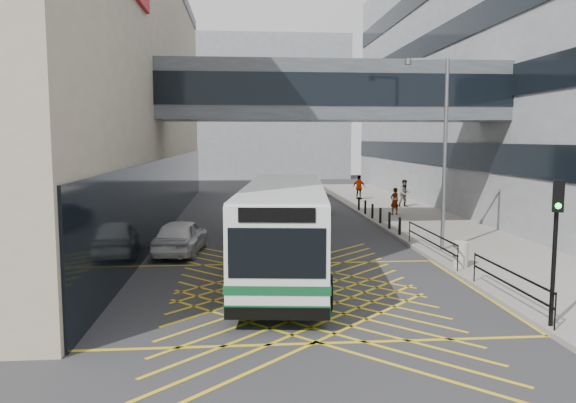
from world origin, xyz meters
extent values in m
plane|color=#333335|center=(0.00, 0.00, 0.00)|extent=(120.00, 120.00, 0.00)
cube|color=black|center=(-5.96, 16.00, 2.00)|extent=(0.10, 41.50, 4.00)
cube|color=black|center=(11.96, 24.00, 4.00)|extent=(0.10, 43.50, 1.60)
cube|color=black|center=(11.96, 24.00, 8.00)|extent=(0.10, 43.50, 1.60)
cube|color=black|center=(11.96, 24.00, 12.00)|extent=(0.10, 43.50, 1.60)
cube|color=gray|center=(-2.00, 60.00, 9.00)|extent=(28.00, 16.00, 18.00)
cube|color=#494E53|center=(3.00, 12.00, 7.50)|extent=(20.00, 4.00, 3.00)
cube|color=black|center=(3.00, 9.98, 7.50)|extent=(19.50, 0.06, 1.60)
cube|color=black|center=(3.00, 14.02, 7.50)|extent=(19.50, 0.06, 1.60)
cube|color=gray|center=(9.00, 15.00, 0.08)|extent=(6.00, 54.00, 0.16)
cube|color=gold|center=(0.00, 0.00, 0.00)|extent=(12.00, 9.00, 0.01)
cube|color=silver|center=(-0.27, 2.26, 1.86)|extent=(4.05, 12.28, 2.96)
cube|color=#0E4825|center=(-0.27, 2.26, 0.57)|extent=(4.10, 12.33, 0.37)
cube|color=#0E4825|center=(-0.27, 2.26, 1.15)|extent=(4.12, 12.33, 0.24)
cube|color=black|center=(-0.20, 2.91, 2.25)|extent=(3.95, 10.76, 1.15)
cube|color=black|center=(-0.93, -3.71, 2.14)|extent=(2.51, 0.36, 1.31)
cube|color=black|center=(-0.94, -3.73, 3.12)|extent=(1.97, 0.28, 0.38)
cube|color=silver|center=(-0.27, 2.26, 3.35)|extent=(4.01, 12.17, 0.11)
cube|color=black|center=(-0.94, -3.73, 0.55)|extent=(2.73, 0.41, 0.33)
cube|color=black|center=(0.39, 8.25, 0.55)|extent=(2.73, 0.41, 0.33)
cylinder|color=black|center=(-2.08, -1.51, 0.55)|extent=(0.43, 1.12, 1.10)
cylinder|color=black|center=(0.67, -1.81, 0.55)|extent=(0.43, 1.12, 1.10)
cylinder|color=black|center=(-1.26, 5.90, 0.55)|extent=(0.43, 1.12, 1.10)
cylinder|color=black|center=(1.49, 5.59, 0.55)|extent=(0.43, 1.12, 1.10)
imported|color=silver|center=(-4.50, 6.91, 0.78)|extent=(2.59, 5.12, 1.56)
imported|color=#222228|center=(0.04, 14.30, 0.75)|extent=(2.69, 5.02, 1.49)
imported|color=gray|center=(3.39, 21.11, 0.72)|extent=(2.21, 4.76, 1.45)
cylinder|color=black|center=(6.25, -4.15, 1.79)|extent=(0.15, 0.15, 3.26)
cube|color=black|center=(6.16, -4.34, 3.61)|extent=(0.32, 0.27, 0.81)
sphere|color=#19E533|center=(6.12, -4.43, 3.37)|extent=(0.20, 0.20, 0.15)
cylinder|color=slate|center=(7.04, 6.04, 4.32)|extent=(0.21, 0.21, 8.32)
cube|color=slate|center=(6.25, 6.31, 8.48)|extent=(1.61, 0.64, 0.10)
cylinder|color=slate|center=(5.47, 6.58, 8.39)|extent=(0.37, 0.37, 0.26)
cylinder|color=#ADA89E|center=(6.54, 2.71, 0.65)|extent=(0.56, 0.56, 0.97)
cube|color=black|center=(6.15, -2.00, 1.11)|extent=(0.05, 5.00, 0.05)
cube|color=black|center=(6.15, -2.00, 0.71)|extent=(0.05, 5.00, 0.05)
cube|color=black|center=(6.15, 5.00, 1.11)|extent=(0.05, 6.00, 0.05)
cube|color=black|center=(6.15, 5.00, 0.71)|extent=(0.05, 6.00, 0.05)
cylinder|color=black|center=(6.15, -4.50, 0.66)|extent=(0.04, 0.04, 1.00)
cylinder|color=black|center=(6.15, 0.50, 0.66)|extent=(0.04, 0.04, 1.00)
cylinder|color=black|center=(6.15, 2.00, 0.66)|extent=(0.04, 0.04, 1.00)
cylinder|color=black|center=(6.15, 8.00, 0.66)|extent=(0.04, 0.04, 1.00)
cylinder|color=black|center=(6.25, 10.00, 0.61)|extent=(0.14, 0.14, 0.90)
cylinder|color=black|center=(6.25, 12.00, 0.61)|extent=(0.14, 0.14, 0.90)
cylinder|color=black|center=(6.25, 14.00, 0.61)|extent=(0.14, 0.14, 0.90)
cylinder|color=black|center=(6.25, 16.00, 0.61)|extent=(0.14, 0.14, 0.90)
cylinder|color=black|center=(6.25, 18.00, 0.61)|extent=(0.14, 0.14, 0.90)
cylinder|color=black|center=(6.25, 20.00, 0.61)|extent=(0.14, 0.14, 0.90)
imported|color=gray|center=(8.08, 17.61, 1.03)|extent=(0.82, 0.71, 1.74)
imported|color=gray|center=(9.97, 21.67, 1.14)|extent=(1.03, 0.71, 1.95)
imported|color=gray|center=(7.74, 26.94, 1.13)|extent=(1.25, 1.12, 1.94)
camera|label=1|loc=(-1.83, -17.81, 5.05)|focal=35.00mm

